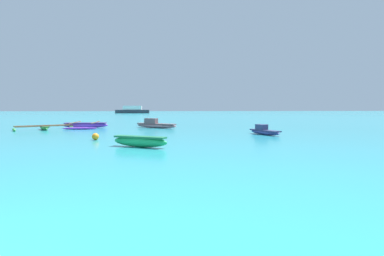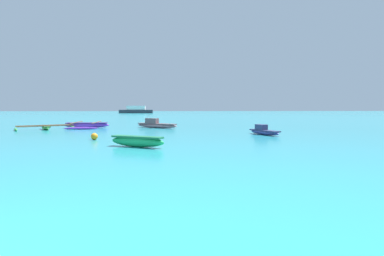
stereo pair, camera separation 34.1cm
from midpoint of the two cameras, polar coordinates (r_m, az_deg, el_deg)
name	(u,v)px [view 1 (the left image)]	position (r m, az deg, el deg)	size (l,w,h in m)	color
moored_boat_0	(155,125)	(25.74, -7.42, 0.66)	(3.73, 2.80, 0.82)	#B3787F
moored_boat_1	(44,128)	(26.33, -26.68, 0.06)	(4.46, 3.54, 0.35)	green
moored_boat_2	(264,131)	(19.95, 13.13, -0.57)	(1.59, 2.63, 0.65)	#464B95
moored_boat_3	(140,141)	(13.69, -10.59, -2.45)	(2.66, 1.64, 0.49)	#1FB060
moored_boat_4	(86,125)	(27.18, -19.96, 0.51)	(3.77, 4.14, 0.51)	purple
mooring_buoy_0	(95,137)	(17.17, -18.46, -1.56)	(0.37, 0.37, 0.37)	orange
distant_ferry	(133,110)	(85.59, -11.38, 3.36)	(9.30, 2.05, 2.05)	#2D333D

